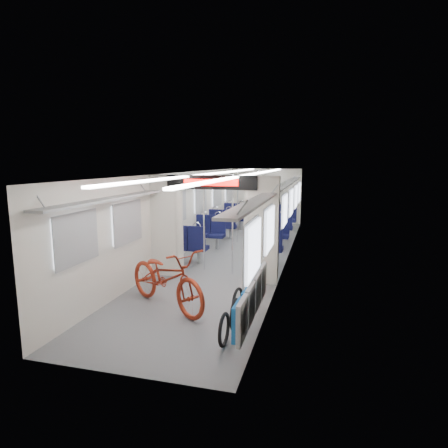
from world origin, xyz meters
name	(u,v)px	position (x,y,z in m)	size (l,w,h in m)	color
carriage	(231,204)	(0.00, -0.27, 1.50)	(12.00, 12.02, 2.31)	#515456
bicycle	(166,277)	(-0.31, -3.85, 0.56)	(0.74, 2.12, 1.12)	maroon
flip_bench	(252,298)	(1.35, -4.51, 0.58)	(0.12, 2.14, 0.55)	gray
bike_hoop_a	(224,331)	(1.05, -4.97, 0.22)	(0.50, 0.50, 0.05)	black
bike_hoop_b	(235,316)	(1.08, -4.44, 0.23)	(0.52, 0.52, 0.05)	black
bike_hoop_c	(238,303)	(0.99, -3.86, 0.22)	(0.49, 0.49, 0.05)	black
seat_bay_near_left	(201,236)	(-0.94, -0.05, 0.55)	(0.92, 2.10, 1.11)	black
seat_bay_near_right	(269,236)	(0.94, 0.36, 0.55)	(0.92, 2.12, 1.11)	black
seat_bay_far_left	(229,218)	(-0.93, 3.28, 0.55)	(0.91, 2.10, 1.11)	black
seat_bay_far_right	(282,220)	(0.93, 3.50, 0.54)	(0.91, 2.06, 1.09)	black
stanchion_near_left	(204,223)	(-0.39, -1.42, 1.15)	(0.04, 0.04, 2.30)	silver
stanchion_near_right	(232,225)	(0.34, -1.57, 1.15)	(0.04, 0.04, 2.30)	silver
stanchion_far_left	(237,207)	(-0.32, 1.88, 1.15)	(0.04, 0.04, 2.30)	silver
stanchion_far_right	(258,209)	(0.40, 1.53, 1.15)	(0.05, 0.05, 2.30)	silver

